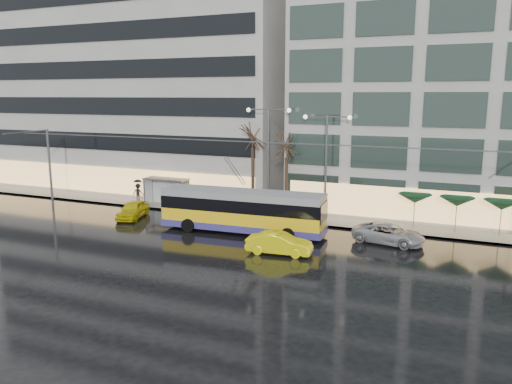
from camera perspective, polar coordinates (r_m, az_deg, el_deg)
The scene contains 21 objects.
ground at distance 34.54m, azimuth -8.38°, elevation -6.33°, with size 140.00×140.00×0.00m, color black.
sidewalk at distance 45.93m, azimuth 2.84°, elevation -1.75°, with size 80.00×10.00×0.15m, color gray.
kerb at distance 41.44m, azimuth 0.48°, elevation -3.15°, with size 80.00×0.10×0.15m, color slate.
building_left at distance 57.67m, azimuth -12.66°, elevation 11.70°, with size 34.00×14.00×22.00m, color #9C9995.
building_right at distance 47.20m, azimuth 25.61°, elevation 12.92°, with size 32.00×14.00×25.00m, color #9C9995.
trolleybus at distance 37.53m, azimuth -1.57°, elevation -2.33°, with size 12.60×5.07×5.78m.
catenary at distance 40.00m, azimuth -1.44°, elevation 2.43°, with size 42.24×5.12×7.00m.
bus_shelter at distance 47.24m, azimuth -10.47°, elevation 0.77°, with size 4.20×1.60×2.51m.
street_lamp_near at distance 42.01m, azimuth 1.41°, elevation 5.24°, with size 3.96×0.36×9.03m.
street_lamp_far at distance 40.49m, azimuth 8.03°, elevation 4.52°, with size 3.96×0.36×8.53m.
tree_a at distance 42.67m, azimuth -0.37°, elevation 6.81°, with size 3.20×3.20×8.40m.
tree_b at distance 41.82m, azimuth 3.54°, elevation 5.76°, with size 3.20×3.20×7.70m.
parasol_a at distance 40.01m, azimuth 17.70°, elevation -0.72°, with size 2.50×2.50×2.65m.
parasol_b at distance 39.88m, azimuth 21.99°, elevation -1.04°, with size 2.50×2.50×2.65m.
parasol_c at distance 39.97m, azimuth 26.29°, elevation -1.36°, with size 2.50×2.50×2.65m.
taxi_a at distance 43.32m, azimuth -13.89°, elevation -1.96°, with size 1.72×4.28×1.46m, color #D2C40B.
taxi_b at distance 32.76m, azimuth 2.67°, elevation -5.89°, with size 1.50×4.31×1.42m, color #FFF50D.
sedan_silver at distance 36.21m, azimuth 14.92°, elevation -4.64°, with size 2.27×4.93×1.37m, color #A2A1A6.
pedestrian_a at distance 45.21m, azimuth -8.16°, elevation -0.12°, with size 1.17×1.18×2.19m.
pedestrian_b at distance 45.40m, azimuth -4.94°, elevation -0.59°, with size 0.98×0.79×1.93m.
pedestrian_c at distance 49.42m, azimuth -13.33°, elevation 0.28°, with size 1.17×0.94×2.11m.
Camera 1 is at (17.27, -28.10, 10.26)m, focal length 35.00 mm.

